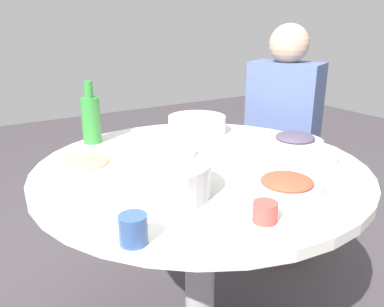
{
  "coord_description": "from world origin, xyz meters",
  "views": [
    {
      "loc": [
        -1.04,
        0.68,
        1.21
      ],
      "look_at": [
        0.05,
        0.0,
        0.77
      ],
      "focal_mm": 36.74,
      "sensor_mm": 36.0,
      "label": 1
    }
  ],
  "objects": [
    {
      "name": "tea_cup_near",
      "position": [
        -0.41,
        0.08,
        0.77
      ],
      "size": [
        0.06,
        0.06,
        0.05
      ],
      "primitive_type": "cylinder",
      "color": "#CB4940",
      "rests_on": "round_dining_table"
    },
    {
      "name": "dish_eggplant",
      "position": [
        0.0,
        -0.44,
        0.76
      ],
      "size": [
        0.22,
        0.22,
        0.04
      ],
      "color": "silver",
      "rests_on": "round_dining_table"
    },
    {
      "name": "round_dining_table",
      "position": [
        0.0,
        0.0,
        0.63
      ],
      "size": [
        1.11,
        1.11,
        0.74
      ],
      "color": "#99999E",
      "rests_on": "ground"
    },
    {
      "name": "green_bottle",
      "position": [
        0.44,
        0.23,
        0.84
      ],
      "size": [
        0.07,
        0.07,
        0.24
      ],
      "color": "#338D39",
      "rests_on": "round_dining_table"
    },
    {
      "name": "stool_for_diner_left",
      "position": [
        0.36,
        -0.73,
        0.22
      ],
      "size": [
        0.37,
        0.37,
        0.43
      ],
      "primitive_type": "cylinder",
      "color": "brown",
      "rests_on": "ground"
    },
    {
      "name": "tea_cup_far",
      "position": [
        -0.21,
        -0.37,
        0.77
      ],
      "size": [
        0.08,
        0.08,
        0.05
      ],
      "primitive_type": "cylinder",
      "color": "white",
      "rests_on": "round_dining_table"
    },
    {
      "name": "diner_left",
      "position": [
        0.36,
        -0.73,
        0.75
      ],
      "size": [
        0.44,
        0.45,
        0.76
      ],
      "color": "#2D333D",
      "rests_on": "stool_for_diner_left"
    },
    {
      "name": "dish_stirfry",
      "position": [
        -0.3,
        -0.1,
        0.76
      ],
      "size": [
        0.2,
        0.2,
        0.04
      ],
      "color": "silver",
      "rests_on": "round_dining_table"
    },
    {
      "name": "tea_cup_side",
      "position": [
        -0.34,
        0.39,
        0.78
      ],
      "size": [
        0.06,
        0.06,
        0.07
      ],
      "primitive_type": "cylinder",
      "color": "#395A98",
      "rests_on": "round_dining_table"
    },
    {
      "name": "soup_bowl",
      "position": [
        0.34,
        -0.2,
        0.78
      ],
      "size": [
        0.27,
        0.25,
        0.07
      ],
      "color": "white",
      "rests_on": "round_dining_table"
    },
    {
      "name": "rice_bowl",
      "position": [
        -0.14,
        0.22,
        0.79
      ],
      "size": [
        0.27,
        0.27,
        0.1
      ],
      "color": "#B2B5BA",
      "rests_on": "round_dining_table"
    },
    {
      "name": "dish_noodles",
      "position": [
        0.16,
        0.35,
        0.76
      ],
      "size": [
        0.24,
        0.24,
        0.04
      ],
      "color": "silver",
      "rests_on": "round_dining_table"
    }
  ]
}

